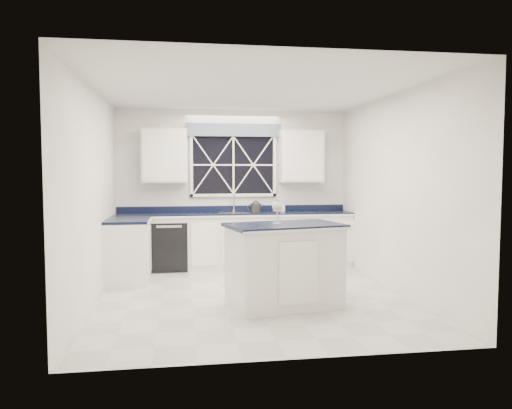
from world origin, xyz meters
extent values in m
plane|color=#A6A6A1|center=(0.00, 0.00, 0.00)|extent=(4.50, 4.50, 0.00)
cube|color=white|center=(0.00, 2.25, 1.35)|extent=(4.00, 0.10, 2.70)
cube|color=white|center=(0.00, 1.95, 0.45)|extent=(3.98, 0.60, 0.90)
cube|color=white|center=(-1.70, 1.15, 0.45)|extent=(0.60, 1.00, 0.90)
cube|color=black|center=(0.00, 1.95, 0.92)|extent=(3.98, 0.64, 0.04)
cube|color=black|center=(-1.10, 1.95, 0.41)|extent=(0.60, 0.58, 0.82)
cube|color=black|center=(0.00, 2.22, 1.75)|extent=(1.40, 0.02, 1.00)
cube|color=slate|center=(0.00, 2.16, 2.35)|extent=(1.65, 0.04, 0.22)
cube|color=white|center=(-1.18, 2.08, 1.90)|extent=(0.75, 0.34, 0.90)
cube|color=white|center=(1.18, 2.08, 1.90)|extent=(0.75, 0.34, 0.90)
cylinder|color=#ADADAF|center=(0.00, 2.17, 0.96)|extent=(0.05, 0.05, 0.04)
cylinder|color=#ADADAF|center=(0.00, 2.17, 1.10)|extent=(0.02, 0.02, 0.28)
cylinder|color=#ADADAF|center=(0.00, 2.08, 1.23)|extent=(0.02, 0.18, 0.02)
cube|color=white|center=(0.33, -0.54, 0.48)|extent=(1.43, 1.02, 0.97)
cube|color=black|center=(0.33, -0.54, 0.99)|extent=(1.50, 1.09, 0.04)
cube|color=#BBBBB6|center=(0.75, 1.35, 0.01)|extent=(1.35, 0.98, 0.01)
cube|color=#101B38|center=(0.75, 1.35, 0.02)|extent=(1.19, 0.83, 0.01)
cylinder|color=#2A2A2C|center=(0.36, 2.00, 1.01)|extent=(0.21, 0.21, 0.15)
cone|color=#2A2A2C|center=(0.36, 2.00, 1.12)|extent=(0.17, 0.17, 0.06)
torus|color=#2A2A2C|center=(0.27, 1.98, 1.03)|extent=(0.12, 0.04, 0.12)
cylinder|color=#2A2A2C|center=(0.47, 2.02, 1.04)|extent=(0.08, 0.03, 0.10)
cylinder|color=silver|center=(0.24, -0.53, 1.02)|extent=(0.10, 0.10, 0.01)
cylinder|color=silver|center=(0.24, -0.53, 1.10)|extent=(0.02, 0.02, 0.15)
ellipsoid|color=silver|center=(0.24, -0.53, 1.23)|extent=(0.12, 0.12, 0.15)
cylinder|color=#E0C276|center=(0.24, -0.53, 1.20)|extent=(0.10, 0.10, 0.07)
imported|color=silver|center=(0.85, 2.06, 1.02)|extent=(0.09, 0.09, 0.17)
camera|label=1|loc=(-0.92, -6.43, 1.67)|focal=35.00mm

